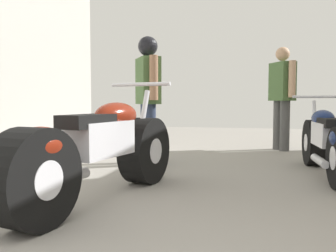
{
  "coord_description": "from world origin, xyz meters",
  "views": [
    {
      "loc": [
        0.49,
        -0.45,
        0.82
      ],
      "look_at": [
        -0.42,
        3.47,
        0.55
      ],
      "focal_mm": 39.26,
      "sensor_mm": 36.0,
      "label": 1
    }
  ],
  "objects_px": {
    "mechanic_in_blue": "(282,92)",
    "mechanic_with_helmet": "(148,88)",
    "motorcycle_maroon_cruiser": "(99,152)",
    "motorcycle_black_naked": "(327,142)"
  },
  "relations": [
    {
      "from": "mechanic_with_helmet",
      "to": "motorcycle_maroon_cruiser",
      "type": "bearing_deg",
      "value": -85.97
    },
    {
      "from": "motorcycle_maroon_cruiser",
      "to": "mechanic_in_blue",
      "type": "relative_size",
      "value": 1.25
    },
    {
      "from": "mechanic_in_blue",
      "to": "motorcycle_black_naked",
      "type": "bearing_deg",
      "value": -81.25
    },
    {
      "from": "motorcycle_maroon_cruiser",
      "to": "mechanic_with_helmet",
      "type": "relative_size",
      "value": 1.29
    },
    {
      "from": "mechanic_in_blue",
      "to": "motorcycle_maroon_cruiser",
      "type": "bearing_deg",
      "value": -114.35
    },
    {
      "from": "mechanic_in_blue",
      "to": "mechanic_with_helmet",
      "type": "bearing_deg",
      "value": -134.96
    },
    {
      "from": "motorcycle_black_naked",
      "to": "mechanic_with_helmet",
      "type": "xyz_separation_m",
      "value": [
        -2.14,
        0.36,
        0.62
      ]
    },
    {
      "from": "mechanic_in_blue",
      "to": "mechanic_with_helmet",
      "type": "xyz_separation_m",
      "value": [
        -1.81,
        -1.81,
        0.02
      ]
    },
    {
      "from": "mechanic_with_helmet",
      "to": "motorcycle_black_naked",
      "type": "bearing_deg",
      "value": -9.44
    },
    {
      "from": "mechanic_in_blue",
      "to": "mechanic_with_helmet",
      "type": "height_order",
      "value": "mechanic_in_blue"
    }
  ]
}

